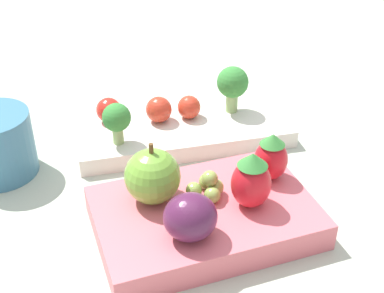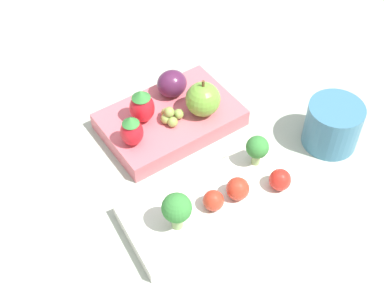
{
  "view_description": "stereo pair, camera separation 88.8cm",
  "coord_description": "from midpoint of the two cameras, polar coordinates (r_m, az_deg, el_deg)",
  "views": [
    {
      "loc": [
        -0.1,
        -0.41,
        0.31
      ],
      "look_at": [
        -0.0,
        -0.0,
        0.04
      ],
      "focal_mm": 50.0,
      "sensor_mm": 36.0,
      "label": 1
    },
    {
      "loc": [
        0.21,
        0.39,
        0.54
      ],
      "look_at": [
        -0.0,
        -0.0,
        0.04
      ],
      "focal_mm": 50.0,
      "sensor_mm": 36.0,
      "label": 2
    }
  ],
  "objects": [
    {
      "name": "ground_plane",
      "position": [
        0.43,
        9.68,
        -39.16
      ],
      "size": [
        4.0,
        4.0,
        0.0
      ],
      "primitive_type": "plane",
      "color": "#ADB7A3"
    },
    {
      "name": "bento_box_savoury",
      "position": [
        0.43,
        17.03,
        -47.26
      ],
      "size": [
        0.23,
        0.11,
        0.02
      ],
      "color": "silver",
      "rests_on": "ground_plane"
    },
    {
      "name": "bento_box_fruit",
      "position": [
        0.42,
        3.87,
        -29.33
      ],
      "size": [
        0.19,
        0.14,
        0.03
      ],
      "color": "#DB6670",
      "rests_on": "ground_plane"
    },
    {
      "name": "broccoli_floret_0",
      "position": [
        0.38,
        9.78,
        -54.41
      ],
      "size": [
        0.03,
        0.03,
        0.05
      ],
      "color": "#93B770",
      "rests_on": "bento_box_savoury"
    },
    {
      "name": "broccoli_floret_1",
      "position": [
        0.4,
        25.17,
        -37.75
      ],
      "size": [
        0.03,
        0.03,
        0.04
      ],
      "color": "#93B770",
      "rests_on": "bento_box_savoury"
    },
    {
      "name": "cherry_tomato_0",
      "position": [
        0.42,
        30.47,
        -41.89
      ],
      "size": [
        0.03,
        0.03,
        0.03
      ],
      "color": "red",
      "rests_on": "bento_box_savoury"
    },
    {
      "name": "cherry_tomato_1",
      "position": [
        0.41,
        22.48,
        -45.91
      ],
      "size": [
        0.03,
        0.03,
        0.03
      ],
      "color": "red",
      "rests_on": "bento_box_savoury"
    },
    {
      "name": "cherry_tomato_2",
      "position": [
        0.41,
        17.47,
        -49.1
      ],
      "size": [
        0.03,
        0.03,
        0.03
      ],
      "color": "red",
      "rests_on": "bento_box_savoury"
    },
    {
      "name": "apple",
      "position": [
        0.39,
        11.48,
        -27.46
      ],
      "size": [
        0.05,
        0.05,
        0.06
      ],
      "color": "#70A838",
      "rests_on": "bento_box_fruit"
    },
    {
      "name": "strawberry_0",
      "position": [
        0.38,
        -1.88,
        -29.93
      ],
      "size": [
        0.03,
        0.03,
        0.05
      ],
      "color": "red",
      "rests_on": "bento_box_fruit"
    },
    {
      "name": "strawberry_1",
      "position": [
        0.38,
        -4.0,
        -36.2
      ],
      "size": [
        0.03,
        0.03,
        0.05
      ],
      "color": "red",
      "rests_on": "bento_box_fruit"
    },
    {
      "name": "plum",
      "position": [
        0.4,
        4.19,
        -23.0
      ],
      "size": [
        0.04,
        0.04,
        0.04
      ],
      "color": "#511E42",
      "rests_on": "bento_box_fruit"
    },
    {
      "name": "grape_cluster",
      "position": [
        0.4,
        4.75,
        -30.54
      ],
      "size": [
        0.03,
        0.03,
        0.02
      ],
      "color": "#8EA84C",
      "rests_on": "bento_box_fruit"
    },
    {
      "name": "drinking_cup",
      "position": [
        0.46,
        35.72,
        -27.71
      ],
      "size": [
        0.07,
        0.07,
        0.06
      ],
      "color": "teal",
      "rests_on": "ground_plane"
    }
  ]
}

